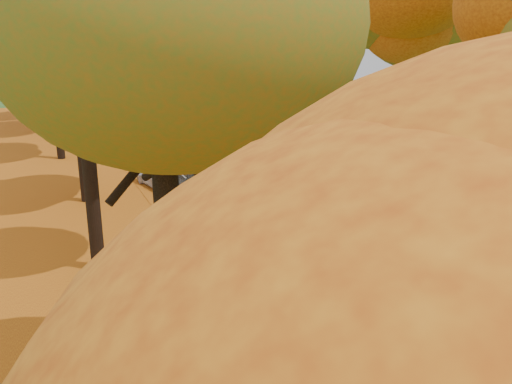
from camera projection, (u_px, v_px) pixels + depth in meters
road at (203, 194)px, 34.07m from camera, size 6.50×90.00×0.04m
centre_line at (203, 194)px, 34.06m from camera, size 0.12×90.00×0.01m
leaf_verge at (52, 213)px, 30.71m from camera, size 12.00×90.00×0.02m
leaf_drift at (155, 200)px, 32.92m from camera, size 0.90×90.00×0.01m
trees_left at (65, 37)px, 30.38m from camera, size 9.20×74.00×13.88m
trees_right at (295, 33)px, 35.57m from camera, size 9.30×74.20×13.96m
streetlamp_near at (451, 187)px, 19.21m from camera, size 2.45×0.18×8.00m
streetlamp_mid at (233, 105)px, 38.54m from camera, size 2.45×0.18×8.00m
streetlamp_far at (160, 78)px, 57.88m from camera, size 2.45×0.18×8.00m
bus at (320, 228)px, 24.08m from camera, size 3.07×11.36×2.96m
car_white at (156, 176)px, 35.61m from camera, size 2.35×4.09×1.31m
car_silver at (119, 137)px, 47.91m from camera, size 2.50×4.25×1.32m
car_dark at (114, 132)px, 50.26m from camera, size 2.34×4.73×1.32m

